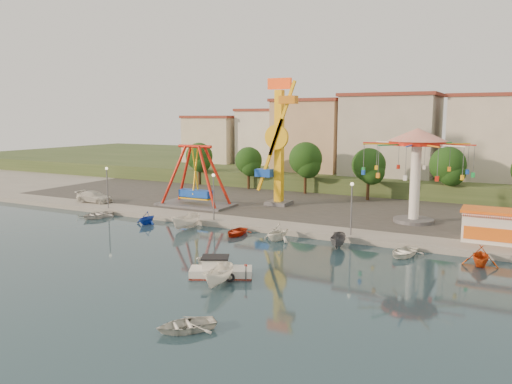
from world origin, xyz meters
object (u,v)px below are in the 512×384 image
Objects in this scene: wave_swinger at (416,154)px; van at (94,197)px; cabin_motorboat at (220,271)px; skiff at (219,276)px; kamikaze_tower at (280,145)px; pirate_ship_ride at (195,177)px; rowboat_a at (207,260)px.

wave_swinger is 2.21× the size of van.
skiff is (1.04, -1.82, 0.29)m from cabin_motorboat.
kamikaze_tower is 3.15× the size of van.
pirate_ship_ride reaches higher than rowboat_a.
skiff is (8.66, -29.29, -7.85)m from kamikaze_tower.
rowboat_a is at bearing -119.68° from wave_swinger.
pirate_ship_ride is at bearing 103.41° from rowboat_a.
cabin_motorboat is at bearing -63.72° from rowboat_a.
cabin_motorboat is 1.33× the size of skiff.
kamikaze_tower reaches higher than cabin_motorboat.
rowboat_a is (-2.66, 2.30, -0.11)m from cabin_motorboat.
pirate_ship_ride reaches higher than cabin_motorboat.
skiff is (-9.05, -26.50, -7.46)m from wave_swinger.
wave_swinger is 26.93m from rowboat_a.
kamikaze_tower is at bearing -71.31° from van.
van reaches higher than skiff.
rowboat_a is at bearing -53.70° from pirate_ship_ride.
rowboat_a is (4.96, -25.17, -8.24)m from kamikaze_tower.
wave_swinger is at bearing -8.96° from kamikaze_tower.
rowboat_a is (-12.75, -22.38, -7.86)m from wave_swinger.
wave_swinger is 27.76m from cabin_motorboat.
kamikaze_tower reaches higher than pirate_ship_ride.
pirate_ship_ride is at bearing -174.67° from wave_swinger.
pirate_ship_ride is 0.86× the size of wave_swinger.
kamikaze_tower is at bearing 78.26° from rowboat_a.
kamikaze_tower is 17.94m from wave_swinger.
cabin_motorboat is at bearing 114.72° from skiff.
cabin_motorboat reaches higher than rowboat_a.
wave_swinger is 3.54× the size of rowboat_a.
wave_swinger reaches higher than pirate_ship_ride.
skiff is at bearing -124.93° from van.
rowboat_a is 32.51m from van.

